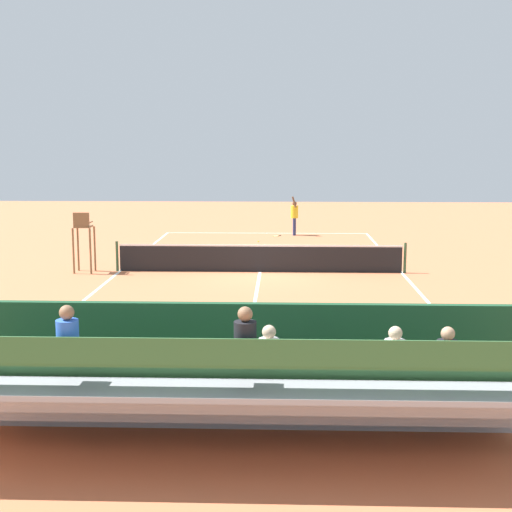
% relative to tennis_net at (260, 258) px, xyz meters
% --- Properties ---
extents(ground_plane, '(60.00, 60.00, 0.00)m').
position_rel_tennis_net_xyz_m(ground_plane, '(0.00, 0.00, -0.50)').
color(ground_plane, '#CC7047').
extents(court_line_markings, '(10.10, 22.20, 0.01)m').
position_rel_tennis_net_xyz_m(court_line_markings, '(0.00, -0.04, -0.50)').
color(court_line_markings, white).
rests_on(court_line_markings, ground).
extents(tennis_net, '(10.30, 0.10, 1.07)m').
position_rel_tennis_net_xyz_m(tennis_net, '(0.00, 0.00, 0.00)').
color(tennis_net, black).
rests_on(tennis_net, ground).
extents(backdrop_wall, '(18.00, 0.16, 2.00)m').
position_rel_tennis_net_xyz_m(backdrop_wall, '(0.00, 14.00, 0.50)').
color(backdrop_wall, '#1E4C2D').
rests_on(backdrop_wall, ground).
extents(bleacher_stand, '(9.06, 2.40, 2.48)m').
position_rel_tennis_net_xyz_m(bleacher_stand, '(-0.09, 15.37, 0.44)').
color(bleacher_stand, '#9EA0A5').
rests_on(bleacher_stand, ground).
extents(umpire_chair, '(0.67, 0.67, 2.14)m').
position_rel_tennis_net_xyz_m(umpire_chair, '(6.20, 0.33, 0.81)').
color(umpire_chair, brown).
rests_on(umpire_chair, ground).
extents(courtside_bench, '(1.80, 0.40, 0.93)m').
position_rel_tennis_net_xyz_m(courtside_bench, '(-3.05, 13.27, 0.06)').
color(courtside_bench, '#9E754C').
rests_on(courtside_bench, ground).
extents(equipment_bag, '(0.90, 0.36, 0.36)m').
position_rel_tennis_net_xyz_m(equipment_bag, '(-1.19, 13.40, -0.32)').
color(equipment_bag, '#B22D2D').
rests_on(equipment_bag, ground).
extents(tennis_player, '(0.40, 0.55, 1.93)m').
position_rel_tennis_net_xyz_m(tennis_player, '(-1.37, -10.25, 0.51)').
color(tennis_player, navy).
rests_on(tennis_player, ground).
extents(tennis_racket, '(0.47, 0.55, 0.03)m').
position_rel_tennis_net_xyz_m(tennis_racket, '(-0.49, -9.74, -0.49)').
color(tennis_racket, black).
rests_on(tennis_racket, ground).
extents(tennis_ball_near, '(0.07, 0.07, 0.07)m').
position_rel_tennis_net_xyz_m(tennis_ball_near, '(0.32, -7.72, -0.47)').
color(tennis_ball_near, '#CCDB33').
rests_on(tennis_ball_near, ground).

